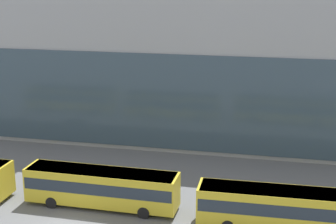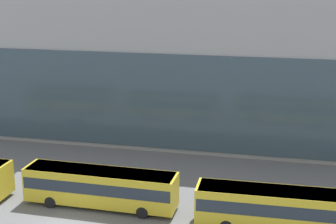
% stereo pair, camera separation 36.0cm
% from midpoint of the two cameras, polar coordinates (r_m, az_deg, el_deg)
% --- Properties ---
extents(airliner_at_gate_near, '(43.99, 42.37, 14.22)m').
position_cam_midpoint_polar(airliner_at_gate_near, '(81.52, -8.52, 5.15)').
color(airliner_at_gate_near, white).
rests_on(airliner_at_gate_near, ground_plane).
extents(shuttle_bus_1, '(13.23, 2.98, 3.28)m').
position_cam_midpoint_polar(shuttle_bus_1, '(44.53, -7.62, -8.10)').
color(shuttle_bus_1, gold).
rests_on(shuttle_bus_1, ground_plane).
extents(shuttle_bus_2, '(13.24, 3.04, 3.28)m').
position_cam_midpoint_polar(shuttle_bus_2, '(41.39, 12.34, -10.21)').
color(shuttle_bus_2, gold).
rests_on(shuttle_bus_2, ground_plane).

